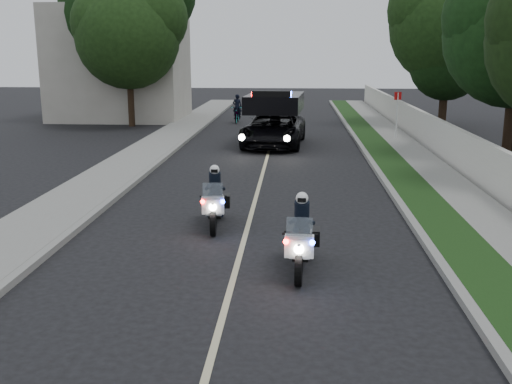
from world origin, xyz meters
TOP-DOWN VIEW (x-y plane):
  - ground at (0.00, 0.00)m, footprint 120.00×120.00m
  - curb_right at (4.10, 10.00)m, footprint 0.20×60.00m
  - grass_verge at (4.80, 10.00)m, footprint 1.20×60.00m
  - sidewalk_right at (6.10, 10.00)m, footprint 1.40×60.00m
  - property_wall at (7.10, 10.00)m, footprint 0.22×60.00m
  - curb_left at (-4.10, 10.00)m, footprint 0.20×60.00m
  - sidewalk_left at (-5.20, 10.00)m, footprint 2.00×60.00m
  - building_far at (-10.00, 26.00)m, footprint 8.00×6.00m
  - lane_marking at (0.00, 10.00)m, footprint 0.12×50.00m
  - police_moto_left at (-0.81, 2.43)m, footprint 0.77×1.85m
  - police_moto_right at (1.29, -0.49)m, footprint 0.75×1.88m
  - police_suv at (0.16, 15.56)m, footprint 3.03×5.84m
  - bicycle at (-2.42, 24.50)m, footprint 0.68×1.91m
  - cyclist at (-2.42, 24.50)m, footprint 0.58×0.41m
  - sign_post at (6.00, 17.31)m, footprint 0.49×0.49m
  - tree_right_b at (9.67, 12.72)m, footprint 6.19×6.19m
  - tree_right_c at (9.99, 13.03)m, footprint 7.61×7.61m
  - tree_right_d at (9.59, 23.50)m, footprint 6.70×6.70m
  - tree_right_e at (9.59, 23.12)m, footprint 4.53×4.53m
  - tree_left_near at (-8.35, 22.28)m, footprint 6.80×6.80m
  - tree_left_far at (-9.30, 25.33)m, footprint 7.80×7.80m

SIDE VIEW (x-z plane):
  - ground at x=0.00m, z-range 0.00..0.00m
  - police_moto_left at x=-0.81m, z-range -0.77..0.77m
  - police_moto_right at x=1.29m, z-range -0.79..0.79m
  - police_suv at x=0.16m, z-range -1.38..1.38m
  - bicycle at x=-2.42m, z-range -0.50..0.50m
  - cyclist at x=-2.42m, z-range -0.76..0.76m
  - sign_post at x=6.00m, z-range -1.22..1.22m
  - tree_right_b at x=9.67m, z-range -4.70..4.70m
  - tree_right_c at x=9.99m, z-range -4.81..4.81m
  - tree_right_d at x=9.59m, z-range -5.47..5.47m
  - tree_right_e at x=9.59m, z-range -3.51..3.51m
  - tree_left_near at x=-8.35m, z-range -4.91..4.91m
  - tree_left_far at x=-9.30m, z-range -6.27..6.27m
  - lane_marking at x=0.00m, z-range 0.00..0.01m
  - curb_right at x=4.10m, z-range 0.00..0.15m
  - curb_left at x=-4.10m, z-range 0.00..0.15m
  - grass_verge at x=4.80m, z-range 0.00..0.16m
  - sidewalk_right at x=6.10m, z-range 0.00..0.16m
  - sidewalk_left at x=-5.20m, z-range 0.00..0.16m
  - property_wall at x=7.10m, z-range 0.00..1.50m
  - building_far at x=-10.00m, z-range 0.00..7.00m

